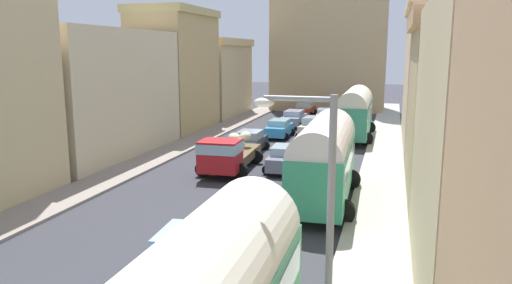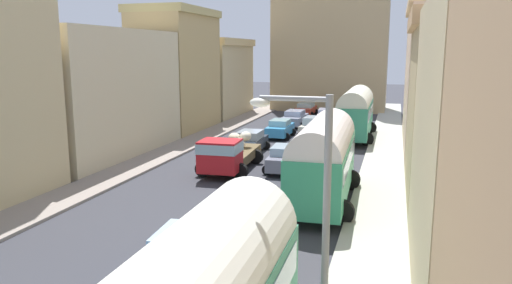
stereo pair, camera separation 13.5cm
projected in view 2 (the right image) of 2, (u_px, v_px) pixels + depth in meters
The scene contains 21 objects.
ground_plane at pixel (275, 154), 33.29m from camera, with size 154.00×154.00×0.00m, color #35353C.
sidewalk_left at pixel (179, 147), 35.25m from camera, with size 2.50×70.00×0.14m, color gray.
sidewalk_right at pixel (384, 160), 31.29m from camera, with size 2.50×70.00×0.14m, color #A8AA9D.
building_left_2 at pixel (102, 94), 32.20m from camera, with size 5.10×13.08×8.42m.
building_left_3 at pixel (176, 70), 42.59m from camera, with size 5.42×9.01×10.67m.
building_left_4 at pixel (215, 77), 52.73m from camera, with size 6.15×10.50×8.32m.
building_right_2 at pixel (472, 106), 23.08m from camera, with size 6.16×10.21×8.73m.
building_right_3 at pixel (440, 75), 35.63m from camera, with size 5.21×14.72×10.48m.
distant_church at pixel (330, 48), 57.32m from camera, with size 13.32×6.00×21.35m.
parked_bus_1 at pixel (324, 157), 22.20m from camera, with size 3.35×8.47×3.99m.
parked_bus_2 at pixel (356, 111), 38.88m from camera, with size 3.25×9.18×4.08m.
cargo_truck_0 at pixel (228, 153), 28.01m from camera, with size 3.24×6.56×2.18m.
car_0 at pixel (250, 142), 33.79m from camera, with size 2.35×3.93×1.52m.
car_1 at pixel (280, 128), 39.60m from camera, with size 2.23×3.92×1.49m.
car_2 at pixel (295, 118), 45.49m from camera, with size 2.40×4.40×1.52m.
car_3 at pixel (306, 109), 53.30m from camera, with size 2.45×4.06×1.39m.
car_4 at pixel (181, 253), 15.15m from camera, with size 2.39×3.93×1.48m.
car_5 at pixel (285, 158), 28.48m from camera, with size 2.32×3.83×1.51m.
car_6 at pixel (314, 127), 39.73m from camera, with size 2.51×4.09×1.69m.
car_7 at pixel (326, 117), 46.14m from camera, with size 2.45×3.95×1.59m.
streetlamp_near at pixel (315, 210), 10.18m from camera, with size 1.75×0.28×6.12m.
Camera 2 is at (7.77, -4.65, 6.96)m, focal length 33.89 mm.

